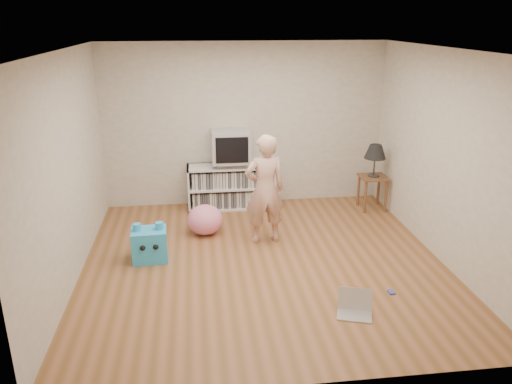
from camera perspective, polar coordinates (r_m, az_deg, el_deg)
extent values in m
plane|color=brown|center=(6.38, 0.88, -8.04)|extent=(4.50, 4.50, 0.00)
cube|color=#B9AFA2|center=(8.07, -1.31, 7.65)|extent=(4.50, 0.02, 2.60)
cube|color=#B9AFA2|center=(3.82, 5.68, -6.13)|extent=(4.50, 0.02, 2.60)
cube|color=#B9AFA2|center=(6.02, -20.79, 2.29)|extent=(0.02, 4.50, 2.60)
cube|color=#B9AFA2|center=(6.59, 20.74, 3.70)|extent=(0.02, 4.50, 2.60)
cube|color=white|center=(5.68, 1.02, 15.94)|extent=(4.50, 4.50, 0.01)
cube|color=white|center=(8.28, -2.94, 1.12)|extent=(1.40, 0.03, 0.70)
cube|color=white|center=(8.06, -7.69, 0.45)|extent=(0.03, 0.45, 0.70)
cube|color=white|center=(8.15, 1.98, 0.84)|extent=(0.03, 0.45, 0.70)
cube|color=white|center=(8.19, -2.79, -1.57)|extent=(1.40, 0.45, 0.03)
cube|color=white|center=(8.08, -2.83, 0.65)|extent=(1.34, 0.45, 0.03)
cube|color=white|center=(7.98, -2.87, 2.93)|extent=(1.40, 0.45, 0.03)
cube|color=silver|center=(8.08, -2.83, 0.65)|extent=(1.26, 0.36, 0.64)
cube|color=gray|center=(7.96, -2.87, 3.28)|extent=(0.45, 0.35, 0.07)
cube|color=#A8A8AD|center=(7.89, -2.91, 5.27)|extent=(0.60, 0.52, 0.50)
cube|color=black|center=(7.63, -2.75, 4.79)|extent=(0.50, 0.01, 0.40)
cylinder|color=brown|center=(8.02, 12.38, -0.61)|extent=(0.04, 0.04, 0.52)
cylinder|color=brown|center=(8.14, 14.64, -0.50)|extent=(0.04, 0.04, 0.52)
cylinder|color=brown|center=(8.32, 11.62, 0.18)|extent=(0.04, 0.04, 0.52)
cylinder|color=brown|center=(8.43, 13.82, 0.27)|extent=(0.04, 0.04, 0.52)
cube|color=brown|center=(8.14, 13.26, 1.67)|extent=(0.42, 0.42, 0.03)
cylinder|color=#333333|center=(8.13, 13.28, 1.85)|extent=(0.18, 0.18, 0.02)
cylinder|color=#333333|center=(8.08, 13.37, 3.02)|extent=(0.02, 0.02, 0.32)
imported|color=beige|center=(6.68, 1.01, 0.30)|extent=(0.59, 0.43, 1.51)
cube|color=silver|center=(5.44, 11.18, -13.64)|extent=(0.41, 0.35, 0.02)
cube|color=silver|center=(5.48, 11.27, -11.88)|extent=(0.36, 0.18, 0.23)
cube|color=black|center=(5.48, 11.27, -11.88)|extent=(0.31, 0.15, 0.19)
cube|color=#3F4EA8|center=(5.93, 15.19, -10.98)|extent=(0.07, 0.09, 0.02)
cube|color=#2BA9F4|center=(6.51, -12.06, -5.92)|extent=(0.45, 0.37, 0.41)
cylinder|color=#2BA9F4|center=(6.41, -13.45, -3.95)|extent=(0.10, 0.10, 0.09)
cylinder|color=#2BA9F4|center=(6.40, -10.99, -3.81)|extent=(0.10, 0.10, 0.09)
sphere|color=black|center=(6.33, -12.85, -6.26)|extent=(0.07, 0.07, 0.07)
sphere|color=black|center=(6.32, -11.39, -6.18)|extent=(0.07, 0.07, 0.07)
ellipsoid|color=pink|center=(7.14, -5.84, -3.16)|extent=(0.66, 0.66, 0.43)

